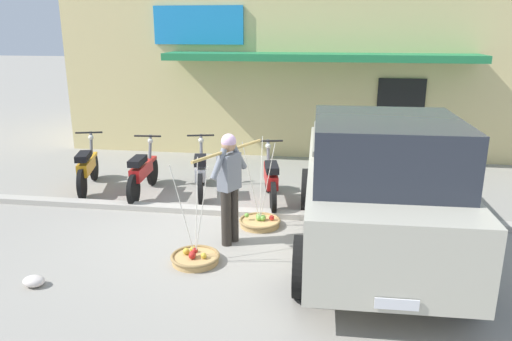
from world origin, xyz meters
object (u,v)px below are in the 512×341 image
fruit_basket_right_side (195,257)px  motorcycle_nearest_shop (87,168)px  fruit_vendor (229,182)px  motorcycle_second_in_row (142,172)px  parked_truck (376,185)px  motorcycle_end_of_row (271,179)px  plastic_litter_bag (34,281)px  fruit_basket_left_side (260,222)px  motorcycle_third_in_row (201,172)px

fruit_basket_right_side → motorcycle_nearest_shop: (-2.98, 2.79, 0.38)m
fruit_vendor → fruit_basket_right_side: 1.20m
motorcycle_second_in_row → parked_truck: (4.22, -1.94, 0.58)m
motorcycle_end_of_row → plastic_litter_bag: size_ratio=6.43×
fruit_basket_left_side → motorcycle_nearest_shop: fruit_basket_left_side is taller
fruit_basket_right_side → motorcycle_end_of_row: bearing=73.8°
parked_truck → motorcycle_end_of_row: bearing=132.4°
fruit_vendor → plastic_litter_bag: fruit_vendor is taller
motorcycle_nearest_shop → motorcycle_second_in_row: same height
fruit_vendor → plastic_litter_bag: size_ratio=6.05×
motorcycle_end_of_row → motorcycle_third_in_row: bearing=168.2°
motorcycle_end_of_row → parked_truck: (1.71, -1.88, 0.58)m
motorcycle_nearest_shop → motorcycle_third_in_row: (2.32, 0.07, 0.00)m
motorcycle_end_of_row → plastic_litter_bag: 4.38m
fruit_basket_left_side → plastic_litter_bag: size_ratio=5.18×
fruit_vendor → motorcycle_end_of_row: bearing=78.2°
motorcycle_nearest_shop → motorcycle_second_in_row: (1.22, -0.15, 0.00)m
fruit_vendor → fruit_basket_left_side: (0.35, 0.71, -0.90)m
motorcycle_second_in_row → motorcycle_end_of_row: 2.51m
motorcycle_nearest_shop → motorcycle_second_in_row: 1.23m
fruit_basket_left_side → fruit_basket_right_side: 1.59m
motorcycle_end_of_row → fruit_vendor: bearing=-101.8°
motorcycle_third_in_row → plastic_litter_bag: bearing=-107.4°
fruit_vendor → motorcycle_nearest_shop: bearing=148.0°
parked_truck → fruit_basket_left_side: bearing=157.4°
motorcycle_nearest_shop → plastic_litter_bag: (1.13, -3.73, -0.38)m
motorcycle_third_in_row → motorcycle_end_of_row: (1.40, -0.29, 0.00)m
fruit_vendor → parked_truck: 2.11m
fruit_basket_left_side → parked_truck: size_ratio=0.31×
fruit_vendor → motorcycle_end_of_row: fruit_vendor is taller
parked_truck → plastic_litter_bag: bearing=-159.2°
motorcycle_end_of_row → parked_truck: size_ratio=0.38×
fruit_basket_right_side → fruit_vendor: bearing=63.5°
fruit_basket_right_side → motorcycle_end_of_row: fruit_basket_right_side is taller
fruit_vendor → motorcycle_third_in_row: fruit_vendor is taller
fruit_vendor → plastic_litter_bag: 2.90m
fruit_basket_left_side → motorcycle_end_of_row: 1.21m
fruit_vendor → motorcycle_nearest_shop: (-3.34, 2.08, -0.52)m
motorcycle_end_of_row → parked_truck: 2.61m
motorcycle_third_in_row → motorcycle_end_of_row: 1.43m
motorcycle_third_in_row → plastic_litter_bag: motorcycle_third_in_row is taller
fruit_basket_right_side → motorcycle_second_in_row: 3.20m
motorcycle_nearest_shop → motorcycle_end_of_row: 3.73m
fruit_basket_right_side → motorcycle_end_of_row: size_ratio=0.81×
fruit_basket_right_side → motorcycle_third_in_row: (-0.66, 2.87, 0.38)m
motorcycle_nearest_shop → parked_truck: size_ratio=0.37×
motorcycle_third_in_row → parked_truck: size_ratio=0.38×
fruit_vendor → motorcycle_end_of_row: size_ratio=0.94×
motorcycle_second_in_row → plastic_litter_bag: 3.60m
fruit_basket_left_side → parked_truck: bearing=-22.6°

